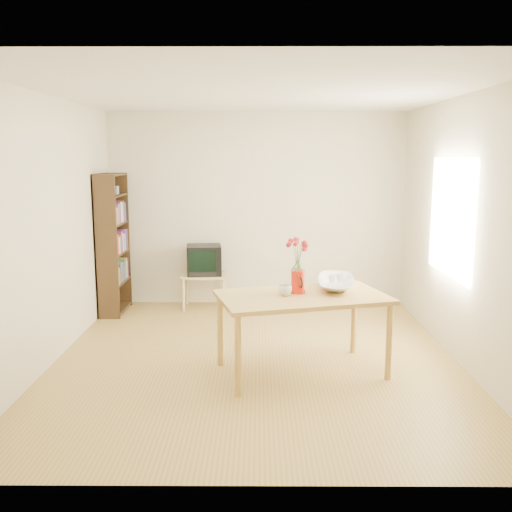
{
  "coord_description": "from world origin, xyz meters",
  "views": [
    {
      "loc": [
        0.03,
        -5.48,
        2.02
      ],
      "look_at": [
        0.0,
        0.3,
        1.0
      ],
      "focal_mm": 40.0,
      "sensor_mm": 36.0,
      "label": 1
    }
  ],
  "objects_px": {
    "pitcher": "(298,282)",
    "bowl": "(336,262)",
    "table": "(302,303)",
    "television": "(204,259)",
    "mug": "(285,290)"
  },
  "relations": [
    {
      "from": "table",
      "to": "television",
      "type": "relative_size",
      "value": 3.47
    },
    {
      "from": "mug",
      "to": "television",
      "type": "xyz_separation_m",
      "value": [
        -0.97,
        2.36,
        -0.14
      ]
    },
    {
      "from": "pitcher",
      "to": "television",
      "type": "xyz_separation_m",
      "value": [
        -1.09,
        2.26,
        -0.19
      ]
    },
    {
      "from": "table",
      "to": "mug",
      "type": "bearing_deg",
      "value": 171.44
    },
    {
      "from": "table",
      "to": "bowl",
      "type": "height_order",
      "value": "bowl"
    },
    {
      "from": "table",
      "to": "mug",
      "type": "relative_size",
      "value": 13.74
    },
    {
      "from": "pitcher",
      "to": "bowl",
      "type": "relative_size",
      "value": 0.42
    },
    {
      "from": "mug",
      "to": "pitcher",
      "type": "bearing_deg",
      "value": -170.39
    },
    {
      "from": "pitcher",
      "to": "bowl",
      "type": "distance_m",
      "value": 0.48
    },
    {
      "from": "table",
      "to": "bowl",
      "type": "distance_m",
      "value": 0.57
    },
    {
      "from": "mug",
      "to": "television",
      "type": "relative_size",
      "value": 0.25
    },
    {
      "from": "pitcher",
      "to": "mug",
      "type": "height_order",
      "value": "pitcher"
    },
    {
      "from": "mug",
      "to": "television",
      "type": "height_order",
      "value": "television"
    },
    {
      "from": "bowl",
      "to": "mug",
      "type": "bearing_deg",
      "value": -146.34
    },
    {
      "from": "table",
      "to": "pitcher",
      "type": "relative_size",
      "value": 7.74
    }
  ]
}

